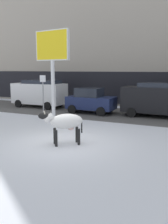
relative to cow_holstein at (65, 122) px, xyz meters
name	(u,v)px	position (x,y,z in m)	size (l,w,h in m)	color
ground_plane	(63,143)	(-0.19, 0.13, -1.00)	(120.00, 120.00, 0.00)	white
road_strip	(118,114)	(-0.19, 7.96, -1.00)	(60.00, 5.60, 0.01)	#514F4C
building_facade	(142,34)	(-0.19, 15.02, 5.48)	(44.00, 6.10, 13.00)	#A39989
cow_holstein	(65,122)	(0.00, 0.00, 0.00)	(1.72, 1.53, 1.54)	silver
billboard	(52,51)	(-3.27, 4.25, 3.31)	(2.52, 0.59, 5.56)	silver
car_white_van	(39,93)	(-7.36, 8.52, 0.24)	(4.63, 2.17, 2.32)	white
car_navy_hatchback	(91,101)	(-2.19, 7.67, -0.07)	(3.52, 1.96, 1.86)	#19234C
car_black_van	(158,99)	(2.51, 8.22, 0.24)	(4.63, 2.17, 2.32)	black
street_sign	(43,93)	(-4.43, 4.82, 0.67)	(0.44, 0.08, 2.82)	gray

